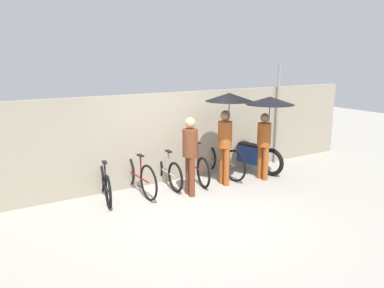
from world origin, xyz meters
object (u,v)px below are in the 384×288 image
object	(u,v)px
parked_bicycle_1	(137,175)
pedestrian_center	(228,113)
parked_bicycle_4	(220,160)
pedestrian_leading	(190,150)
pedestrian_trailing	(268,113)
parked_bicycle_0	(104,183)
parked_bicycle_3	(195,166)
motorcycle	(249,155)
parked_bicycle_2	(165,170)

from	to	relation	value
parked_bicycle_1	pedestrian_center	xyz separation A→B (m)	(1.92, -0.63, 1.30)
parked_bicycle_4	pedestrian_leading	size ratio (longest dim) A/B	1.08
pedestrian_leading	pedestrian_trailing	world-z (taller)	pedestrian_trailing
pedestrian_leading	pedestrian_trailing	bearing A→B (deg)	-176.52
parked_bicycle_0	parked_bicycle_4	size ratio (longest dim) A/B	0.89
parked_bicycle_3	motorcycle	bearing A→B (deg)	-79.45
parked_bicycle_3	pedestrian_trailing	xyz separation A→B (m)	(1.49, -0.83, 1.26)
parked_bicycle_2	motorcycle	distance (m)	2.41
parked_bicycle_0	pedestrian_trailing	world-z (taller)	pedestrian_trailing
parked_bicycle_1	pedestrian_leading	world-z (taller)	pedestrian_leading
parked_bicycle_1	parked_bicycle_3	world-z (taller)	parked_bicycle_1
motorcycle	parked_bicycle_0	bearing A→B (deg)	76.93
pedestrian_leading	parked_bicycle_3	bearing A→B (deg)	-121.46
pedestrian_trailing	parked_bicycle_1	bearing A→B (deg)	-18.44
parked_bicycle_3	pedestrian_leading	size ratio (longest dim) A/B	1.03
parked_bicycle_0	parked_bicycle_3	size ratio (longest dim) A/B	0.94
pedestrian_center	pedestrian_trailing	xyz separation A→B (m)	(1.03, -0.17, -0.06)
parked_bicycle_2	pedestrian_trailing	world-z (taller)	pedestrian_trailing
pedestrian_leading	pedestrian_center	bearing A→B (deg)	-169.35
pedestrian_center	motorcycle	bearing A→B (deg)	-147.69
parked_bicycle_3	pedestrian_center	xyz separation A→B (m)	(0.45, -0.66, 1.32)
motorcycle	pedestrian_trailing	bearing A→B (deg)	153.47
pedestrian_trailing	motorcycle	distance (m)	1.52
parked_bicycle_2	pedestrian_trailing	xyz separation A→B (m)	(2.22, -0.91, 1.27)
parked_bicycle_0	parked_bicycle_1	world-z (taller)	parked_bicycle_0
parked_bicycle_3	pedestrian_trailing	size ratio (longest dim) A/B	0.86
parked_bicycle_3	motorcycle	distance (m)	1.68
parked_bicycle_4	pedestrian_leading	world-z (taller)	pedestrian_leading
parked_bicycle_0	parked_bicycle_2	xyz separation A→B (m)	(1.47, 0.12, 0.00)
motorcycle	pedestrian_leading	bearing A→B (deg)	95.20
parked_bicycle_1	parked_bicycle_3	size ratio (longest dim) A/B	1.06
parked_bicycle_1	parked_bicycle_4	bearing A→B (deg)	-90.74
parked_bicycle_1	pedestrian_center	world-z (taller)	pedestrian_center
parked_bicycle_3	pedestrian_leading	xyz separation A→B (m)	(-0.57, -0.75, 0.61)
parked_bicycle_4	pedestrian_leading	bearing A→B (deg)	114.43
parked_bicycle_1	parked_bicycle_3	bearing A→B (deg)	-90.76
parked_bicycle_1	pedestrian_leading	bearing A→B (deg)	-130.41
parked_bicycle_2	parked_bicycle_1	bearing A→B (deg)	99.92
parked_bicycle_0	parked_bicycle_1	xyz separation A→B (m)	(0.73, 0.01, 0.04)
parked_bicycle_0	parked_bicycle_1	distance (m)	0.73
parked_bicycle_0	parked_bicycle_1	size ratio (longest dim) A/B	0.88
parked_bicycle_2	parked_bicycle_4	size ratio (longest dim) A/B	0.92
parked_bicycle_3	parked_bicycle_4	xyz separation A→B (m)	(0.73, 0.01, 0.03)
parked_bicycle_1	pedestrian_center	bearing A→B (deg)	-110.02
parked_bicycle_1	pedestrian_leading	distance (m)	1.30
pedestrian_leading	parked_bicycle_1	bearing A→B (deg)	-32.96
parked_bicycle_1	parked_bicycle_2	bearing A→B (deg)	-83.53
parked_bicycle_0	parked_bicycle_4	distance (m)	2.94
pedestrian_trailing	parked_bicycle_2	bearing A→B (deg)	-25.51
parked_bicycle_2	parked_bicycle_4	distance (m)	1.47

